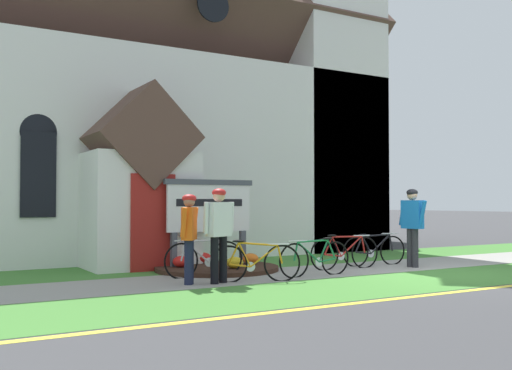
{
  "coord_description": "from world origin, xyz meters",
  "views": [
    {
      "loc": [
        -9.62,
        -8.56,
        1.49
      ],
      "look_at": [
        -2.45,
        3.65,
        1.9
      ],
      "focal_mm": 41.52,
      "sensor_mm": 36.0,
      "label": 1
    }
  ],
  "objects_px": {
    "cyclist_in_green_jersey": "(189,232)",
    "cyclist_in_blue_jersey": "(412,221)",
    "roadside_conifer": "(332,103)",
    "bicycle_green": "(374,250)",
    "bicycle_red": "(315,258)",
    "church_sign": "(209,209)",
    "cyclist_in_red_jersey": "(219,227)",
    "bicycle_white": "(255,262)",
    "bicycle_orange": "(205,258)",
    "bicycle_blue": "(345,252)"
  },
  "relations": [
    {
      "from": "cyclist_in_green_jersey",
      "to": "cyclist_in_blue_jersey",
      "type": "distance_m",
      "value": 5.53
    },
    {
      "from": "cyclist_in_blue_jersey",
      "to": "roadside_conifer",
      "type": "relative_size",
      "value": 0.22
    },
    {
      "from": "bicycle_green",
      "to": "bicycle_red",
      "type": "bearing_deg",
      "value": -158.89
    },
    {
      "from": "bicycle_red",
      "to": "roadside_conifer",
      "type": "distance_m",
      "value": 11.76
    },
    {
      "from": "church_sign",
      "to": "roadside_conifer",
      "type": "bearing_deg",
      "value": 36.36
    },
    {
      "from": "cyclist_in_red_jersey",
      "to": "church_sign",
      "type": "bearing_deg",
      "value": 68.29
    },
    {
      "from": "bicycle_red",
      "to": "bicycle_white",
      "type": "distance_m",
      "value": 1.47
    },
    {
      "from": "bicycle_orange",
      "to": "roadside_conifer",
      "type": "bearing_deg",
      "value": 39.3
    },
    {
      "from": "bicycle_white",
      "to": "bicycle_green",
      "type": "xyz_separation_m",
      "value": [
        3.83,
        1.02,
        -0.0
      ]
    },
    {
      "from": "bicycle_orange",
      "to": "bicycle_blue",
      "type": "bearing_deg",
      "value": -5.99
    },
    {
      "from": "bicycle_green",
      "to": "cyclist_in_green_jersey",
      "type": "bearing_deg",
      "value": -171.51
    },
    {
      "from": "roadside_conifer",
      "to": "cyclist_in_red_jersey",
      "type": "bearing_deg",
      "value": -137.61
    },
    {
      "from": "roadside_conifer",
      "to": "bicycle_blue",
      "type": "bearing_deg",
      "value": -126.24
    },
    {
      "from": "bicycle_red",
      "to": "cyclist_in_blue_jersey",
      "type": "distance_m",
      "value": 2.93
    },
    {
      "from": "bicycle_blue",
      "to": "bicycle_white",
      "type": "xyz_separation_m",
      "value": [
        -2.76,
        -0.79,
        -0.01
      ]
    },
    {
      "from": "bicycle_blue",
      "to": "roadside_conifer",
      "type": "height_order",
      "value": "roadside_conifer"
    },
    {
      "from": "bicycle_blue",
      "to": "bicycle_green",
      "type": "bearing_deg",
      "value": 12.53
    },
    {
      "from": "cyclist_in_blue_jersey",
      "to": "roadside_conifer",
      "type": "distance_m",
      "value": 9.93
    },
    {
      "from": "bicycle_red",
      "to": "cyclist_in_blue_jersey",
      "type": "relative_size",
      "value": 0.96
    },
    {
      "from": "bicycle_orange",
      "to": "cyclist_in_red_jersey",
      "type": "xyz_separation_m",
      "value": [
        -0.19,
        -1.01,
        0.66
      ]
    },
    {
      "from": "church_sign",
      "to": "bicycle_orange",
      "type": "xyz_separation_m",
      "value": [
        -0.7,
        -1.24,
        -0.96
      ]
    },
    {
      "from": "bicycle_blue",
      "to": "cyclist_in_red_jersey",
      "type": "xyz_separation_m",
      "value": [
        -3.46,
        -0.66,
        0.65
      ]
    },
    {
      "from": "church_sign",
      "to": "bicycle_white",
      "type": "xyz_separation_m",
      "value": [
        -0.19,
        -2.37,
        -0.97
      ]
    },
    {
      "from": "bicycle_green",
      "to": "cyclist_in_blue_jersey",
      "type": "xyz_separation_m",
      "value": [
        0.48,
        -0.76,
        0.7
      ]
    },
    {
      "from": "bicycle_green",
      "to": "bicycle_white",
      "type": "bearing_deg",
      "value": -165.05
    },
    {
      "from": "roadside_conifer",
      "to": "bicycle_red",
      "type": "bearing_deg",
      "value": -129.72
    },
    {
      "from": "church_sign",
      "to": "bicycle_red",
      "type": "distance_m",
      "value": 2.76
    },
    {
      "from": "church_sign",
      "to": "bicycle_red",
      "type": "bearing_deg",
      "value": -60.68
    },
    {
      "from": "bicycle_orange",
      "to": "cyclist_in_blue_jersey",
      "type": "bearing_deg",
      "value": -10.16
    },
    {
      "from": "bicycle_blue",
      "to": "cyclist_in_blue_jersey",
      "type": "relative_size",
      "value": 1.01
    },
    {
      "from": "bicycle_white",
      "to": "bicycle_orange",
      "type": "relative_size",
      "value": 0.95
    },
    {
      "from": "bicycle_red",
      "to": "bicycle_green",
      "type": "xyz_separation_m",
      "value": [
        2.37,
        0.91,
        0.0
      ]
    },
    {
      "from": "bicycle_white",
      "to": "roadside_conifer",
      "type": "distance_m",
      "value": 12.73
    },
    {
      "from": "church_sign",
      "to": "cyclist_in_green_jersey",
      "type": "bearing_deg",
      "value": -124.09
    },
    {
      "from": "cyclist_in_green_jersey",
      "to": "cyclist_in_blue_jersey",
      "type": "height_order",
      "value": "cyclist_in_blue_jersey"
    },
    {
      "from": "bicycle_blue",
      "to": "cyclist_in_blue_jersey",
      "type": "xyz_separation_m",
      "value": [
        1.54,
        -0.52,
        0.69
      ]
    },
    {
      "from": "bicycle_white",
      "to": "cyclist_in_blue_jersey",
      "type": "xyz_separation_m",
      "value": [
        4.31,
        0.27,
        0.7
      ]
    },
    {
      "from": "cyclist_in_blue_jersey",
      "to": "roadside_conifer",
      "type": "height_order",
      "value": "roadside_conifer"
    },
    {
      "from": "bicycle_white",
      "to": "cyclist_in_red_jersey",
      "type": "distance_m",
      "value": 0.97
    },
    {
      "from": "bicycle_red",
      "to": "bicycle_blue",
      "type": "distance_m",
      "value": 1.46
    },
    {
      "from": "bicycle_white",
      "to": "bicycle_orange",
      "type": "bearing_deg",
      "value": 114.13
    },
    {
      "from": "bicycle_white",
      "to": "bicycle_green",
      "type": "relative_size",
      "value": 0.94
    },
    {
      "from": "church_sign",
      "to": "cyclist_in_blue_jersey",
      "type": "relative_size",
      "value": 1.18
    },
    {
      "from": "bicycle_green",
      "to": "cyclist_in_red_jersey",
      "type": "distance_m",
      "value": 4.67
    },
    {
      "from": "bicycle_white",
      "to": "cyclist_in_red_jersey",
      "type": "xyz_separation_m",
      "value": [
        -0.7,
        0.12,
        0.66
      ]
    },
    {
      "from": "bicycle_orange",
      "to": "cyclist_in_green_jersey",
      "type": "xyz_separation_m",
      "value": [
        -0.72,
        -0.86,
        0.58
      ]
    },
    {
      "from": "bicycle_red",
      "to": "bicycle_orange",
      "type": "xyz_separation_m",
      "value": [
        -1.97,
        1.02,
        0.01
      ]
    },
    {
      "from": "cyclist_in_red_jersey",
      "to": "bicycle_green",
      "type": "bearing_deg",
      "value": 11.26
    },
    {
      "from": "bicycle_white",
      "to": "cyclist_in_green_jersey",
      "type": "relative_size",
      "value": 0.99
    },
    {
      "from": "cyclist_in_red_jersey",
      "to": "roadside_conifer",
      "type": "height_order",
      "value": "roadside_conifer"
    }
  ]
}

